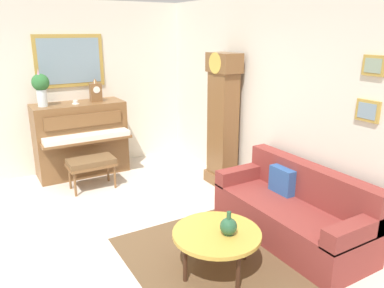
{
  "coord_description": "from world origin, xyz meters",
  "views": [
    {
      "loc": [
        3.87,
        -1.09,
        2.33
      ],
      "look_at": [
        -0.33,
        1.38,
        0.85
      ],
      "focal_mm": 35.27,
      "sensor_mm": 36.0,
      "label": 1
    }
  ],
  "objects_px": {
    "teacup": "(75,102)",
    "green_jug": "(228,226)",
    "mantel_clock": "(96,91)",
    "piano": "(81,139)",
    "flower_vase": "(41,86)",
    "grandfather_clock": "(223,124)",
    "couch": "(293,212)",
    "piano_bench": "(91,163)",
    "coffee_table": "(217,235)"
  },
  "relations": [
    {
      "from": "teacup",
      "to": "green_jug",
      "type": "xyz_separation_m",
      "value": [
        3.43,
        0.55,
        -0.71
      ]
    },
    {
      "from": "mantel_clock",
      "to": "green_jug",
      "type": "distance_m",
      "value": 3.58
    },
    {
      "from": "piano",
      "to": "flower_vase",
      "type": "relative_size",
      "value": 2.48
    },
    {
      "from": "grandfather_clock",
      "to": "couch",
      "type": "distance_m",
      "value": 1.87
    },
    {
      "from": "piano_bench",
      "to": "piano",
      "type": "bearing_deg",
      "value": 175.69
    },
    {
      "from": "piano_bench",
      "to": "flower_vase",
      "type": "relative_size",
      "value": 1.21
    },
    {
      "from": "piano_bench",
      "to": "coffee_table",
      "type": "distance_m",
      "value": 2.71
    },
    {
      "from": "green_jug",
      "to": "teacup",
      "type": "bearing_deg",
      "value": -170.95
    },
    {
      "from": "mantel_clock",
      "to": "teacup",
      "type": "xyz_separation_m",
      "value": [
        0.05,
        -0.35,
        -0.15
      ]
    },
    {
      "from": "piano",
      "to": "coffee_table",
      "type": "height_order",
      "value": "piano"
    },
    {
      "from": "grandfather_clock",
      "to": "flower_vase",
      "type": "xyz_separation_m",
      "value": [
        -1.55,
        -2.29,
        0.55
      ]
    },
    {
      "from": "couch",
      "to": "piano_bench",
      "type": "bearing_deg",
      "value": -147.82
    },
    {
      "from": "piano",
      "to": "couch",
      "type": "relative_size",
      "value": 0.76
    },
    {
      "from": "flower_vase",
      "to": "couch",
      "type": "bearing_deg",
      "value": 32.49
    },
    {
      "from": "couch",
      "to": "mantel_clock",
      "type": "bearing_deg",
      "value": -159.04
    },
    {
      "from": "grandfather_clock",
      "to": "mantel_clock",
      "type": "height_order",
      "value": "grandfather_clock"
    },
    {
      "from": "flower_vase",
      "to": "grandfather_clock",
      "type": "bearing_deg",
      "value": 55.92
    },
    {
      "from": "couch",
      "to": "green_jug",
      "type": "bearing_deg",
      "value": -79.92
    },
    {
      "from": "coffee_table",
      "to": "couch",
      "type": "bearing_deg",
      "value": 94.84
    },
    {
      "from": "piano_bench",
      "to": "mantel_clock",
      "type": "bearing_deg",
      "value": 153.67
    },
    {
      "from": "piano_bench",
      "to": "mantel_clock",
      "type": "relative_size",
      "value": 1.84
    },
    {
      "from": "piano_bench",
      "to": "flower_vase",
      "type": "height_order",
      "value": "flower_vase"
    },
    {
      "from": "coffee_table",
      "to": "green_jug",
      "type": "relative_size",
      "value": 3.67
    },
    {
      "from": "grandfather_clock",
      "to": "coffee_table",
      "type": "height_order",
      "value": "grandfather_clock"
    },
    {
      "from": "piano",
      "to": "mantel_clock",
      "type": "relative_size",
      "value": 3.79
    },
    {
      "from": "grandfather_clock",
      "to": "teacup",
      "type": "distance_m",
      "value": 2.37
    },
    {
      "from": "teacup",
      "to": "green_jug",
      "type": "bearing_deg",
      "value": 9.05
    },
    {
      "from": "coffee_table",
      "to": "teacup",
      "type": "bearing_deg",
      "value": -171.9
    },
    {
      "from": "coffee_table",
      "to": "mantel_clock",
      "type": "xyz_separation_m",
      "value": [
        -3.38,
        -0.12,
        0.98
      ]
    },
    {
      "from": "piano",
      "to": "coffee_table",
      "type": "xyz_separation_m",
      "value": [
        3.38,
        0.43,
        -0.21
      ]
    },
    {
      "from": "piano",
      "to": "green_jug",
      "type": "bearing_deg",
      "value": 8.13
    },
    {
      "from": "piano",
      "to": "grandfather_clock",
      "type": "height_order",
      "value": "grandfather_clock"
    },
    {
      "from": "piano",
      "to": "couch",
      "type": "xyz_separation_m",
      "value": [
        3.29,
        1.56,
        -0.3
      ]
    },
    {
      "from": "flower_vase",
      "to": "green_jug",
      "type": "height_order",
      "value": "flower_vase"
    },
    {
      "from": "grandfather_clock",
      "to": "teacup",
      "type": "height_order",
      "value": "grandfather_clock"
    },
    {
      "from": "couch",
      "to": "flower_vase",
      "type": "distance_m",
      "value": 4.08
    },
    {
      "from": "couch",
      "to": "teacup",
      "type": "xyz_separation_m",
      "value": [
        -3.24,
        -1.61,
        0.91
      ]
    },
    {
      "from": "coffee_table",
      "to": "flower_vase",
      "type": "distance_m",
      "value": 3.69
    },
    {
      "from": "grandfather_clock",
      "to": "teacup",
      "type": "relative_size",
      "value": 17.5
    },
    {
      "from": "piano_bench",
      "to": "flower_vase",
      "type": "bearing_deg",
      "value": -146.41
    },
    {
      "from": "coffee_table",
      "to": "mantel_clock",
      "type": "height_order",
      "value": "mantel_clock"
    },
    {
      "from": "flower_vase",
      "to": "mantel_clock",
      "type": "bearing_deg",
      "value": 89.97
    },
    {
      "from": "piano_bench",
      "to": "couch",
      "type": "distance_m",
      "value": 3.03
    },
    {
      "from": "grandfather_clock",
      "to": "coffee_table",
      "type": "relative_size",
      "value": 2.31
    },
    {
      "from": "coffee_table",
      "to": "mantel_clock",
      "type": "distance_m",
      "value": 3.52
    },
    {
      "from": "coffee_table",
      "to": "green_jug",
      "type": "xyz_separation_m",
      "value": [
        0.09,
        0.07,
        0.12
      ]
    },
    {
      "from": "coffee_table",
      "to": "piano",
      "type": "bearing_deg",
      "value": -172.83
    },
    {
      "from": "piano",
      "to": "flower_vase",
      "type": "distance_m",
      "value": 1.05
    },
    {
      "from": "mantel_clock",
      "to": "flower_vase",
      "type": "relative_size",
      "value": 0.66
    },
    {
      "from": "piano",
      "to": "coffee_table",
      "type": "bearing_deg",
      "value": 7.17
    }
  ]
}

